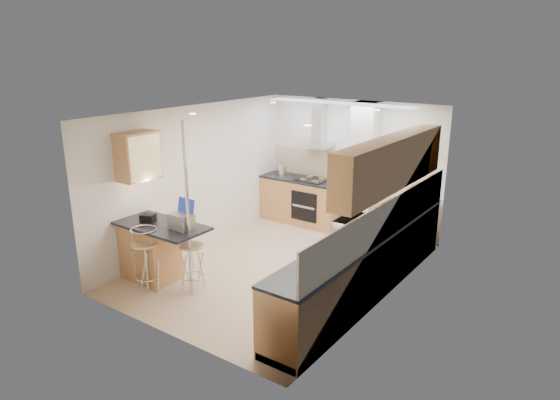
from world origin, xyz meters
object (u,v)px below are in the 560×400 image
Objects in this scene: microwave at (355,230)px; bread_bin at (333,253)px; laptop at (181,221)px; bar_stool_end at (192,261)px; bar_stool_near at (146,260)px.

microwave reaches higher than bread_bin.
laptop reaches higher than bar_stool_end.
bar_stool_end is 2.56× the size of bread_bin.
microwave is 0.61× the size of bar_stool_near.
microwave is 1.82× the size of laptop.
bar_stool_end is at bearing 20.33° from laptop.
microwave is at bearing 40.34° from bar_stool_near.
bread_bin is (0.07, -0.72, -0.07)m from microwave.
microwave is at bearing -15.18° from bar_stool_end.
laptop is 2.31m from bread_bin.
bar_stool_near reaches higher than bar_stool_end.
bar_stool_end is 2.25m from bread_bin.
laptop is at bearing 54.45° from bar_stool_near.
bread_bin is at bearing 7.94° from laptop.
microwave is 2.45m from laptop.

